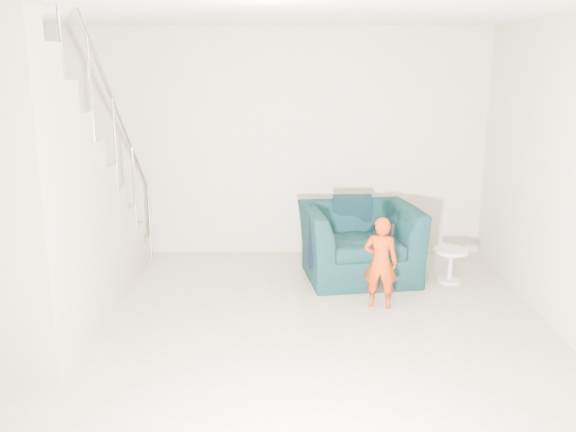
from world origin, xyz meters
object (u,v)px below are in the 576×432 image
object	(u,v)px
side_table	(451,260)
armchair	(360,242)
toddler	(380,263)
staircase	(38,223)

from	to	relation	value
side_table	armchair	bearing A→B (deg)	170.05
toddler	staircase	world-z (taller)	staircase
armchair	side_table	xyz separation A→B (m)	(0.96, -0.17, -0.15)
side_table	toddler	bearing A→B (deg)	-140.81
toddler	side_table	size ratio (longest dim) A/B	2.44
armchair	staircase	xyz separation A→B (m)	(-2.93, -1.31, 0.55)
armchair	side_table	size ratio (longest dim) A/B	3.30
toddler	armchair	bearing A→B (deg)	-70.39
toddler	side_table	world-z (taller)	toddler
toddler	side_table	bearing A→B (deg)	-127.88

